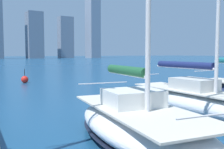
% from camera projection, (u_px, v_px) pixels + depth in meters
% --- Properties ---
extents(sailboat_navy, '(2.62, 9.31, 11.00)m').
position_uv_depth(sailboat_navy, '(202.00, 102.00, 12.11)').
color(sailboat_navy, silver).
rests_on(sailboat_navy, ground).
extents(sailboat_forest, '(4.08, 7.51, 10.41)m').
position_uv_depth(sailboat_forest, '(138.00, 122.00, 8.59)').
color(sailboat_forest, white).
rests_on(sailboat_forest, ground).
extents(channel_buoy, '(0.70, 0.70, 1.40)m').
position_uv_depth(channel_buoy, '(25.00, 79.00, 25.89)').
color(channel_buoy, red).
rests_on(channel_buoy, ground).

